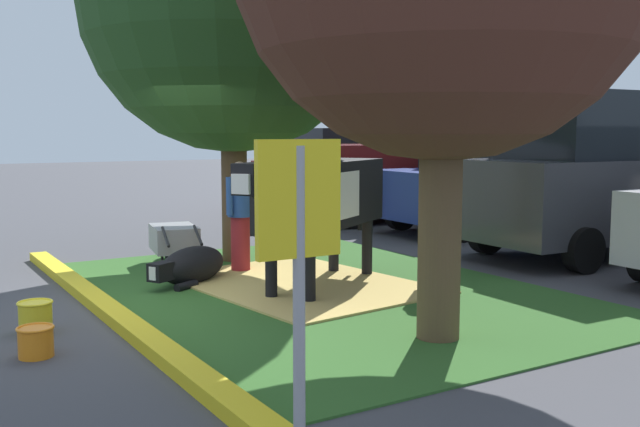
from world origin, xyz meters
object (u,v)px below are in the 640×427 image
bucket_yellow (35,316)px  pickup_truck_maroon (400,169)px  wheelbarrow (174,239)px  sedan_red (345,169)px  person_handler (438,216)px  sedan_blue (488,181)px  shade_tree_left (232,2)px  parking_sign (299,257)px  calf_lying (191,266)px  cow_holstein (319,196)px  bucket_orange (36,341)px  person_visitor_near (240,214)px  suv_dark_grey (602,174)px

bucket_yellow → pickup_truck_maroon: pickup_truck_maroon is taller
wheelbarrow → sedan_red: 8.49m
wheelbarrow → sedan_red: sedan_red is taller
person_handler → sedan_red: (-8.33, 4.09, 0.12)m
bucket_yellow → sedan_blue: bearing=108.9°
shade_tree_left → pickup_truck_maroon: shade_tree_left is taller
wheelbarrow → bucket_yellow: wheelbarrow is taller
shade_tree_left → bucket_yellow: size_ratio=17.88×
sedan_red → shade_tree_left: bearing=-45.4°
parking_sign → bucket_yellow: 4.45m
shade_tree_left → calf_lying: shade_tree_left is taller
cow_holstein → bucket_orange: bearing=-73.7°
pickup_truck_maroon → parking_sign: bearing=-40.0°
person_handler → pickup_truck_maroon: size_ratio=0.29×
shade_tree_left → bucket_yellow: shade_tree_left is taller
shade_tree_left → person_visitor_near: shade_tree_left is taller
calf_lying → bucket_yellow: size_ratio=3.87×
person_handler → suv_dark_grey: size_ratio=0.35×
shade_tree_left → calf_lying: bearing=-44.0°
person_handler → calf_lying: bearing=-119.5°
shade_tree_left → pickup_truck_maroon: bearing=119.3°
suv_dark_grey → pickup_truck_maroon: bearing=177.2°
bucket_yellow → bucket_orange: size_ratio=1.05×
bucket_yellow → bucket_orange: (0.79, -0.14, -0.02)m
cow_holstein → calf_lying: (-1.09, -1.23, -0.92)m
sedan_blue → bucket_yellow: bearing=-71.1°
sedan_red → bucket_orange: bearing=-45.5°
parking_sign → bucket_orange: bearing=-170.0°
cow_holstein → sedan_blue: size_ratio=0.63×
calf_lying → pickup_truck_maroon: size_ratio=0.24×
calf_lying → parking_sign: 5.93m
bucket_orange → pickup_truck_maroon: pickup_truck_maroon is taller
parking_sign → bucket_orange: size_ratio=5.96×
calf_lying → bucket_yellow: 2.49m
wheelbarrow → bucket_yellow: bearing=-41.4°
shade_tree_left → suv_dark_grey: bearing=64.9°
cow_holstein → sedan_blue: (-2.82, 5.59, -0.17)m
cow_holstein → bucket_orange: cow_holstein is taller
parking_sign → pickup_truck_maroon: (-9.86, 8.26, -0.22)m
person_visitor_near → bucket_orange: size_ratio=4.82×
shade_tree_left → person_handler: size_ratio=3.71×
pickup_truck_maroon → sedan_blue: pickup_truck_maroon is taller
wheelbarrow → sedan_red: (-5.39, 6.53, 0.60)m
shade_tree_left → parking_sign: (6.80, -2.80, -2.45)m
person_handler → pickup_truck_maroon: pickup_truck_maroon is taller
calf_lying → person_handler: 3.19m
cow_holstein → parking_sign: (4.50, -2.86, 0.18)m
person_handler → bucket_yellow: 4.89m
cow_holstein → suv_dark_grey: bearing=88.5°
cow_holstein → person_visitor_near: bearing=-165.5°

